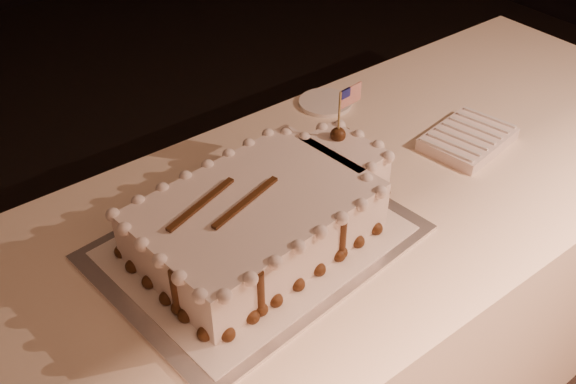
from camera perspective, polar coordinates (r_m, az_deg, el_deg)
banquet_table at (r=1.61m, az=0.47°, el=-12.68°), size 2.40×0.80×0.75m
cake_board at (r=1.29m, az=-2.83°, el=-4.47°), size 0.64×0.51×0.01m
doily at (r=1.28m, az=-2.84°, el=-4.31°), size 0.57×0.46×0.00m
sheet_cake at (r=1.26m, az=-1.85°, el=-1.83°), size 0.57×0.36×0.22m
napkin_stack at (r=1.61m, az=15.69°, el=4.57°), size 0.23×0.19×0.04m
side_plate at (r=1.72m, az=3.32°, el=7.94°), size 0.14×0.14×0.01m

